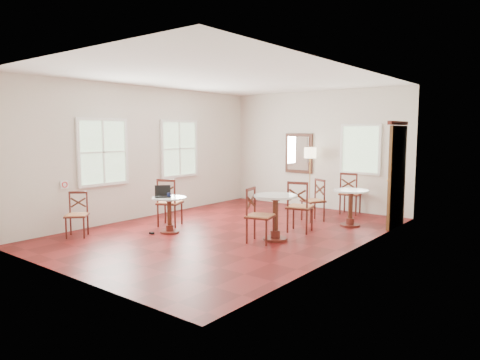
% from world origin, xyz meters
% --- Properties ---
extents(ground, '(7.00, 7.00, 0.00)m').
position_xyz_m(ground, '(0.00, 0.00, 0.00)').
color(ground, '#5E1010').
rests_on(ground, ground).
extents(room_shell, '(5.02, 7.02, 3.01)m').
position_xyz_m(room_shell, '(-0.06, 0.27, 1.89)').
color(room_shell, beige).
rests_on(room_shell, ground).
extents(cafe_table_near, '(0.67, 0.67, 0.71)m').
position_xyz_m(cafe_table_near, '(-0.85, -0.86, 0.44)').
color(cafe_table_near, '#4E1B13').
rests_on(cafe_table_near, ground).
extents(cafe_table_mid, '(0.79, 0.79, 0.84)m').
position_xyz_m(cafe_table_mid, '(1.10, -0.06, 0.52)').
color(cafe_table_mid, '#4E1B13').
rests_on(cafe_table_mid, ground).
extents(cafe_table_back, '(0.73, 0.73, 0.77)m').
position_xyz_m(cafe_table_back, '(1.68, 1.91, 0.48)').
color(cafe_table_back, '#4E1B13').
rests_on(cafe_table_back, ground).
extents(chair_near_a, '(0.62, 0.62, 1.01)m').
position_xyz_m(chair_near_a, '(-1.32, -0.43, 0.50)').
color(chair_near_a, '#4E1B13').
rests_on(chair_near_a, ground).
extents(chair_near_b, '(0.55, 0.55, 0.85)m').
position_xyz_m(chair_near_b, '(-1.99, -2.14, 0.42)').
color(chair_near_b, '#4E1B13').
rests_on(chair_near_b, ground).
extents(chair_mid_a, '(0.57, 0.57, 1.02)m').
position_xyz_m(chair_mid_a, '(1.12, 0.78, 0.51)').
color(chair_mid_a, '#4E1B13').
rests_on(chair_mid_a, ground).
extents(chair_mid_b, '(0.55, 0.55, 0.98)m').
position_xyz_m(chair_mid_b, '(0.95, -0.36, 0.49)').
color(chair_mid_b, '#4E1B13').
rests_on(chair_mid_b, ground).
extents(chair_back_a, '(0.53, 0.53, 1.01)m').
position_xyz_m(chair_back_a, '(1.11, 3.16, 0.50)').
color(chair_back_a, '#4E1B13').
rests_on(chair_back_a, ground).
extents(chair_back_b, '(0.57, 0.57, 0.93)m').
position_xyz_m(chair_back_b, '(0.82, 1.91, 0.46)').
color(chair_back_b, '#4E1B13').
rests_on(chair_back_b, ground).
extents(floor_lamp, '(0.31, 0.31, 1.58)m').
position_xyz_m(floor_lamp, '(0.02, 3.15, 1.34)').
color(floor_lamp, '#BF8C3F').
rests_on(floor_lamp, ground).
extents(laptop, '(0.40, 0.40, 0.22)m').
position_xyz_m(laptop, '(-0.98, -0.90, 0.76)').
color(laptop, black).
rests_on(laptop, cafe_table_near).
extents(mouse, '(0.09, 0.06, 0.03)m').
position_xyz_m(mouse, '(-1.05, -0.94, 0.72)').
color(mouse, black).
rests_on(mouse, cafe_table_near).
extents(navy_mug, '(0.11, 0.07, 0.09)m').
position_xyz_m(navy_mug, '(-0.84, -0.87, 0.75)').
color(navy_mug, black).
rests_on(navy_mug, cafe_table_near).
extents(water_glass, '(0.05, 0.05, 0.09)m').
position_xyz_m(water_glass, '(-0.85, -0.85, 0.75)').
color(water_glass, white).
rests_on(water_glass, cafe_table_near).
extents(power_adapter, '(0.09, 0.06, 0.04)m').
position_xyz_m(power_adapter, '(-1.04, -1.16, 0.02)').
color(power_adapter, black).
rests_on(power_adapter, ground).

